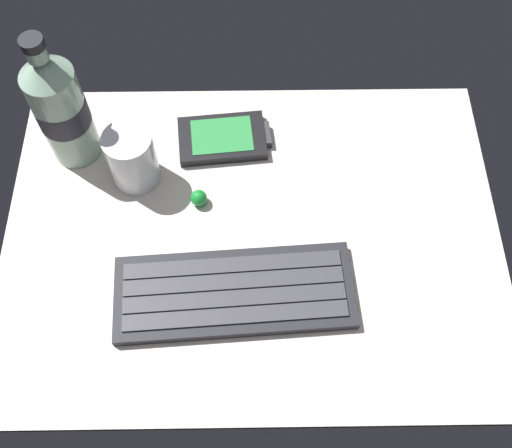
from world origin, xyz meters
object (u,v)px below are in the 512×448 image
object	(u,v)px
keyboard	(238,292)
water_bottle	(64,108)
juice_cup	(136,160)
trackball_mouse	(202,198)
handheld_device	(226,138)

from	to	relation	value
keyboard	water_bottle	size ratio (longest dim) A/B	1.42
juice_cup	trackball_mouse	xyz separation A→B (cm)	(8.56, -4.26, -2.81)
keyboard	juice_cup	distance (cm)	22.14
keyboard	handheld_device	distance (cm)	23.13
juice_cup	water_bottle	size ratio (longest dim) A/B	0.41
juice_cup	water_bottle	distance (cm)	10.95
handheld_device	juice_cup	xyz separation A→B (cm)	(-11.62, -5.61, 3.18)
keyboard	juice_cup	world-z (taller)	juice_cup
handheld_device	water_bottle	size ratio (longest dim) A/B	0.64
handheld_device	water_bottle	xyz separation A→B (cm)	(-20.20, -1.11, 8.28)
water_bottle	trackball_mouse	bearing A→B (deg)	-27.08
handheld_device	keyboard	bearing A→B (deg)	-85.94
trackball_mouse	water_bottle	bearing A→B (deg)	152.92
handheld_device	juice_cup	world-z (taller)	juice_cup
juice_cup	trackball_mouse	distance (cm)	9.97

